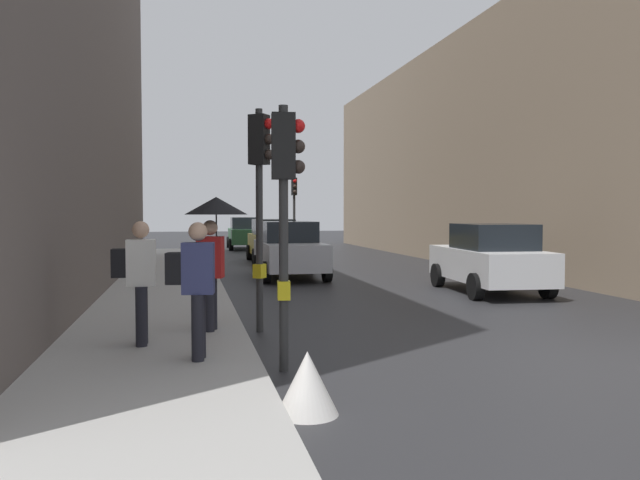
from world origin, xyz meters
TOP-DOWN VIEW (x-y plane):
  - ground_plane at (0.00, 0.00)m, footprint 120.00×120.00m
  - sidewalk_kerb at (-6.07, 6.00)m, footprint 2.83×40.00m
  - building_facade_right at (10.65, 17.68)m, footprint 12.00×30.72m
  - traffic_light_near_right at (-4.33, 3.13)m, footprint 0.44×0.39m
  - traffic_light_near_left at (-4.33, 0.41)m, footprint 0.44×0.27m
  - traffic_light_far_median at (-0.48, 22.34)m, footprint 0.25×0.43m
  - car_yellow_taxi at (-2.03, 18.31)m, footprint 2.06×4.22m
  - car_white_compact at (2.01, 7.21)m, footprint 2.24×4.31m
  - car_green_estate at (-2.30, 27.70)m, footprint 2.08×4.23m
  - car_silver_hatchback at (-2.42, 11.91)m, footprint 2.03×4.20m
  - pedestrian_with_umbrella at (-5.14, 2.57)m, footprint 1.00×1.00m
  - pedestrian_with_grey_backpack at (-5.48, 0.61)m, footprint 0.63×0.37m
  - pedestrian_with_black_backpack at (-6.25, 1.67)m, footprint 0.60×0.36m
  - warning_sign_triangle at (-4.39, -1.39)m, footprint 0.64×0.64m

SIDE VIEW (x-z plane):
  - ground_plane at x=0.00m, z-range 0.00..0.00m
  - sidewalk_kerb at x=-6.07m, z-range 0.00..0.16m
  - warning_sign_triangle at x=-4.39m, z-range 0.00..0.65m
  - car_yellow_taxi at x=-2.03m, z-range 0.00..1.76m
  - car_white_compact at x=2.01m, z-range 0.00..1.76m
  - car_green_estate at x=-2.30m, z-range 0.00..1.76m
  - car_silver_hatchback at x=-2.42m, z-range 0.00..1.76m
  - pedestrian_with_grey_backpack at x=-5.48m, z-range 0.28..2.05m
  - pedestrian_with_black_backpack at x=-6.25m, z-range 0.28..2.05m
  - pedestrian_with_umbrella at x=-5.14m, z-range 0.77..2.91m
  - traffic_light_near_left at x=-4.33m, z-range 0.65..4.07m
  - traffic_light_far_median at x=-0.48m, z-range 0.72..4.52m
  - traffic_light_near_right at x=-4.33m, z-range 0.72..4.53m
  - building_facade_right at x=10.65m, z-range 0.00..9.04m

